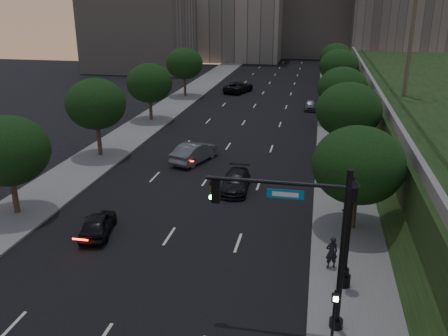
% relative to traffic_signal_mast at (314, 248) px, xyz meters
% --- Properties ---
extents(ground, '(160.00, 160.00, 0.00)m').
position_rel_traffic_signal_mast_xyz_m(ground, '(-8.07, 1.44, -3.67)').
color(ground, black).
rests_on(ground, ground).
extents(road_surface, '(16.00, 140.00, 0.02)m').
position_rel_traffic_signal_mast_xyz_m(road_surface, '(-8.07, 31.44, -3.66)').
color(road_surface, black).
rests_on(road_surface, ground).
extents(sidewalk_right, '(4.50, 140.00, 0.15)m').
position_rel_traffic_signal_mast_xyz_m(sidewalk_right, '(2.18, 31.44, -3.60)').
color(sidewalk_right, slate).
rests_on(sidewalk_right, ground).
extents(sidewalk_left, '(4.50, 140.00, 0.15)m').
position_rel_traffic_signal_mast_xyz_m(sidewalk_left, '(-18.32, 31.44, -3.60)').
color(sidewalk_left, slate).
rests_on(sidewalk_left, ground).
extents(parapet_wall, '(0.35, 90.00, 0.70)m').
position_rel_traffic_signal_mast_xyz_m(parapet_wall, '(5.43, 29.44, 0.68)').
color(parapet_wall, slate).
rests_on(parapet_wall, embankment).
extents(office_block_filler, '(18.00, 16.00, 14.00)m').
position_rel_traffic_signal_mast_xyz_m(office_block_filler, '(-34.07, 71.44, 3.33)').
color(office_block_filler, gray).
rests_on(office_block_filler, ground).
extents(tree_right_a, '(5.20, 5.20, 6.24)m').
position_rel_traffic_signal_mast_xyz_m(tree_right_a, '(2.23, 9.44, 0.35)').
color(tree_right_a, '#38281C').
rests_on(tree_right_a, ground).
extents(tree_right_b, '(5.20, 5.20, 6.74)m').
position_rel_traffic_signal_mast_xyz_m(tree_right_b, '(2.23, 21.44, 0.84)').
color(tree_right_b, '#38281C').
rests_on(tree_right_b, ground).
extents(tree_right_c, '(5.20, 5.20, 6.24)m').
position_rel_traffic_signal_mast_xyz_m(tree_right_c, '(2.23, 34.44, 0.35)').
color(tree_right_c, '#38281C').
rests_on(tree_right_c, ground).
extents(tree_right_d, '(5.20, 5.20, 6.74)m').
position_rel_traffic_signal_mast_xyz_m(tree_right_d, '(2.23, 48.44, 0.84)').
color(tree_right_d, '#38281C').
rests_on(tree_right_d, ground).
extents(tree_right_e, '(5.20, 5.20, 6.24)m').
position_rel_traffic_signal_mast_xyz_m(tree_right_e, '(2.23, 63.44, 0.35)').
color(tree_right_e, '#38281C').
rests_on(tree_right_e, ground).
extents(tree_left_a, '(5.00, 5.00, 6.34)m').
position_rel_traffic_signal_mast_xyz_m(tree_left_a, '(-18.37, 7.44, 0.53)').
color(tree_left_a, '#38281C').
rests_on(tree_left_a, ground).
extents(tree_left_b, '(5.00, 5.00, 6.71)m').
position_rel_traffic_signal_mast_xyz_m(tree_left_b, '(-18.37, 19.44, 0.90)').
color(tree_left_b, '#38281C').
rests_on(tree_left_b, ground).
extents(tree_left_c, '(5.00, 5.00, 6.34)m').
position_rel_traffic_signal_mast_xyz_m(tree_left_c, '(-18.37, 32.44, 0.53)').
color(tree_left_c, '#38281C').
rests_on(tree_left_c, ground).
extents(tree_left_d, '(5.00, 5.00, 6.71)m').
position_rel_traffic_signal_mast_xyz_m(tree_left_d, '(-18.37, 46.44, 0.90)').
color(tree_left_d, '#38281C').
rests_on(tree_left_d, ground).
extents(traffic_signal_mast, '(5.68, 0.56, 7.00)m').
position_rel_traffic_signal_mast_xyz_m(traffic_signal_mast, '(0.00, 0.00, 0.00)').
color(traffic_signal_mast, black).
rests_on(traffic_signal_mast, ground).
extents(street_lamp, '(0.64, 0.64, 5.62)m').
position_rel_traffic_signal_mast_xyz_m(street_lamp, '(1.51, 3.12, -1.04)').
color(street_lamp, black).
rests_on(street_lamp, ground).
extents(pedestrian_signal, '(0.30, 0.33, 2.50)m').
position_rel_traffic_signal_mast_xyz_m(pedestrian_signal, '(0.91, -1.03, -2.11)').
color(pedestrian_signal, black).
rests_on(pedestrian_signal, ground).
extents(sedan_near_left, '(2.34, 4.13, 1.32)m').
position_rel_traffic_signal_mast_xyz_m(sedan_near_left, '(-12.17, 5.94, -3.01)').
color(sedan_near_left, black).
rests_on(sedan_near_left, ground).
extents(sedan_mid_left, '(3.28, 5.30, 1.65)m').
position_rel_traffic_signal_mast_xyz_m(sedan_mid_left, '(-9.98, 19.65, -2.85)').
color(sedan_mid_left, '#56595F').
rests_on(sedan_mid_left, ground).
extents(sedan_far_left, '(4.20, 6.20, 1.58)m').
position_rel_traffic_signal_mast_xyz_m(sedan_far_left, '(-11.66, 51.26, -2.88)').
color(sedan_far_left, black).
rests_on(sedan_far_left, ground).
extents(sedan_near_right, '(2.00, 4.55, 1.30)m').
position_rel_traffic_signal_mast_xyz_m(sedan_near_right, '(-5.56, 14.12, -3.02)').
color(sedan_near_right, black).
rests_on(sedan_near_right, ground).
extents(sedan_far_right, '(1.56, 3.75, 1.27)m').
position_rel_traffic_signal_mast_xyz_m(sedan_far_right, '(-1.07, 41.61, -3.04)').
color(sedan_far_right, '#515459').
rests_on(sedan_far_right, ground).
extents(pedestrian_a, '(0.72, 0.59, 1.69)m').
position_rel_traffic_signal_mast_xyz_m(pedestrian_a, '(0.93, 4.64, -2.68)').
color(pedestrian_a, black).
rests_on(pedestrian_a, sidewalk_right).
extents(pedestrian_b, '(0.91, 0.79, 1.60)m').
position_rel_traffic_signal_mast_xyz_m(pedestrian_b, '(1.97, 9.87, -2.72)').
color(pedestrian_b, black).
rests_on(pedestrian_b, sidewalk_right).
extents(pedestrian_c, '(1.12, 0.78, 1.77)m').
position_rel_traffic_signal_mast_xyz_m(pedestrian_c, '(0.69, 15.72, -2.64)').
color(pedestrian_c, black).
rests_on(pedestrian_c, sidewalk_right).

